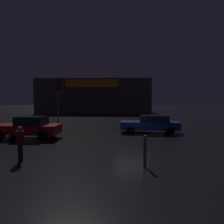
{
  "coord_description": "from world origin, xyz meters",
  "views": [
    {
      "loc": [
        -0.5,
        -17.21,
        2.88
      ],
      "look_at": [
        -1.7,
        5.71,
        1.37
      ],
      "focal_mm": 37.85,
      "sensor_mm": 36.0,
      "label": 1
    }
  ],
  "objects_px": {
    "traffic_signal_cross_left": "(59,92)",
    "car_far": "(151,124)",
    "car_near": "(28,127)",
    "pedestrian": "(20,141)",
    "store_building": "(95,96)"
  },
  "relations": [
    {
      "from": "traffic_signal_cross_left",
      "to": "car_near",
      "type": "xyz_separation_m",
      "value": [
        -0.01,
        -7.65,
        -2.57
      ]
    },
    {
      "from": "car_near",
      "to": "pedestrian",
      "type": "bearing_deg",
      "value": -70.56
    },
    {
      "from": "car_near",
      "to": "car_far",
      "type": "xyz_separation_m",
      "value": [
        8.69,
        3.0,
        -0.06
      ]
    },
    {
      "from": "traffic_signal_cross_left",
      "to": "car_far",
      "type": "xyz_separation_m",
      "value": [
        8.68,
        -4.66,
        -2.63
      ]
    },
    {
      "from": "traffic_signal_cross_left",
      "to": "car_far",
      "type": "relative_size",
      "value": 0.96
    },
    {
      "from": "traffic_signal_cross_left",
      "to": "car_near",
      "type": "bearing_deg",
      "value": -90.06
    },
    {
      "from": "traffic_signal_cross_left",
      "to": "pedestrian",
      "type": "xyz_separation_m",
      "value": [
        1.99,
        -13.31,
        -2.45
      ]
    },
    {
      "from": "traffic_signal_cross_left",
      "to": "car_far",
      "type": "bearing_deg",
      "value": -28.21
    },
    {
      "from": "car_far",
      "to": "pedestrian",
      "type": "distance_m",
      "value": 10.94
    },
    {
      "from": "traffic_signal_cross_left",
      "to": "car_far",
      "type": "distance_m",
      "value": 10.2
    },
    {
      "from": "traffic_signal_cross_left",
      "to": "pedestrian",
      "type": "distance_m",
      "value": 13.68
    },
    {
      "from": "store_building",
      "to": "car_near",
      "type": "distance_m",
      "value": 27.33
    },
    {
      "from": "traffic_signal_cross_left",
      "to": "car_near",
      "type": "height_order",
      "value": "traffic_signal_cross_left"
    },
    {
      "from": "car_near",
      "to": "pedestrian",
      "type": "relative_size",
      "value": 2.84
    },
    {
      "from": "traffic_signal_cross_left",
      "to": "pedestrian",
      "type": "bearing_deg",
      "value": -81.5
    }
  ]
}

